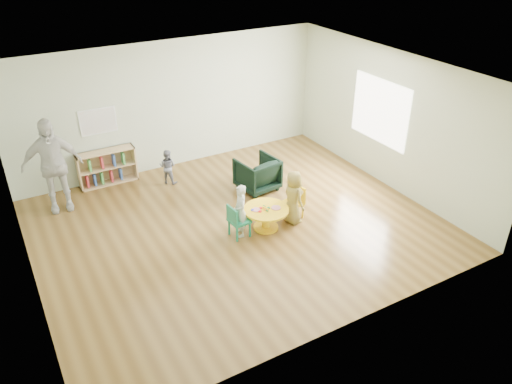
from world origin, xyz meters
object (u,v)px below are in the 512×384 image
kid_chair_left (237,220)px  toddler (168,167)px  child_left (240,211)px  adult_caretaker (52,166)px  armchair (257,174)px  kid_chair_right (295,201)px  bookshelf (106,167)px  child_right (293,197)px  activity_table (266,215)px

kid_chair_left → toddler: (-0.33, 2.52, 0.04)m
child_left → adult_caretaker: bearing=-121.6°
adult_caretaker → armchair: bearing=-12.0°
kid_chair_right → bookshelf: 4.12m
toddler → adult_caretaker: bearing=42.2°
kid_chair_left → kid_chair_right: (1.26, 0.06, 0.00)m
armchair → child_right: (-0.05, -1.41, 0.17)m
armchair → child_right: size_ratio=0.75×
armchair → child_right: bearing=80.3°
kid_chair_right → toddler: 2.93m
armchair → toddler: bearing=-45.6°
kid_chair_right → bookshelf: (-2.71, 3.10, 0.03)m
kid_chair_right → toddler: bearing=23.0°
child_right → activity_table: bearing=82.4°
activity_table → child_right: bearing=-5.3°
activity_table → kid_chair_left: bearing=178.0°
kid_chair_right → adult_caretaker: 4.58m
armchair → child_left: bearing=42.6°
activity_table → bookshelf: 3.77m
kid_chair_right → armchair: size_ratio=0.81×
kid_chair_left → child_right: 1.14m
child_right → kid_chair_left: bearing=84.1°
kid_chair_right → armchair: 1.29m
kid_chair_right → toddler: toddler is taller
activity_table → child_left: bearing=175.0°
activity_table → kid_chair_right: kid_chair_right is taller
toddler → child_left: bearing=142.5°
kid_chair_right → adult_caretaker: (-3.79, 2.50, 0.59)m
kid_chair_right → child_left: child_left is taller
child_left → activity_table: bearing=97.5°
kid_chair_left → child_right: size_ratio=0.61×
child_right → toddler: size_ratio=1.36×
activity_table → toddler: (-0.90, 2.54, 0.09)m
armchair → adult_caretaker: (-3.72, 1.22, 0.58)m
activity_table → kid_chair_right: 0.69m
activity_table → armchair: 1.49m
kid_chair_right → child_left: bearing=82.0°
child_left → child_right: 1.05m
child_left → adult_caretaker: adult_caretaker is taller
activity_table → child_left: size_ratio=0.84×
kid_chair_left → child_left: child_left is taller
activity_table → kid_chair_right: size_ratio=1.32×
kid_chair_right → child_left: (-1.18, -0.04, 0.16)m
child_left → armchair: bearing=152.7°
bookshelf → adult_caretaker: 1.36m
kid_chair_left → child_right: bearing=82.0°
armchair → toddler: 1.91m
kid_chair_right → child_right: child_right is taller
kid_chair_left → kid_chair_right: 1.26m
armchair → adult_caretaker: size_ratio=0.41×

